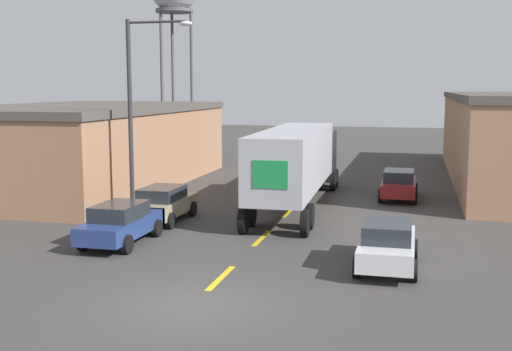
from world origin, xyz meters
TOP-DOWN VIEW (x-y plane):
  - ground_plane at (0.00, 0.00)m, footprint 160.00×160.00m
  - road_centerline at (0.00, 8.01)m, footprint 0.20×13.48m
  - warehouse_left at (-13.50, 18.71)m, footprint 11.23×20.33m
  - semi_truck at (0.15, 15.11)m, footprint 3.19×14.94m
  - parked_car_left_far at (-4.93, 10.02)m, footprint 1.93×4.38m
  - parked_car_left_near at (-4.93, 5.87)m, footprint 1.93×4.38m
  - parked_car_right_far at (4.93, 18.28)m, footprint 1.93×4.38m
  - parked_car_right_near at (4.93, 4.96)m, footprint 1.93×4.38m
  - street_lamp at (-6.37, 10.78)m, footprint 3.08×0.32m

SIDE VIEW (x-z plane):
  - ground_plane at x=0.00m, z-range 0.00..0.00m
  - road_centerline at x=0.00m, z-range 0.00..0.01m
  - parked_car_left_far at x=-4.93m, z-range 0.03..1.58m
  - parked_car_left_near at x=-4.93m, z-range 0.03..1.58m
  - parked_car_right_far at x=4.93m, z-range 0.03..1.58m
  - parked_car_right_near at x=4.93m, z-range 0.03..1.58m
  - semi_truck at x=0.15m, z-range 0.42..4.32m
  - warehouse_left at x=-13.50m, z-range 0.01..4.81m
  - street_lamp at x=-6.37m, z-range 0.71..9.52m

